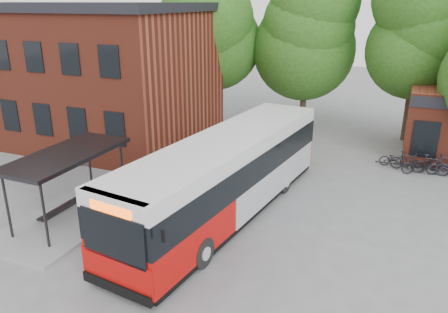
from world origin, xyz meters
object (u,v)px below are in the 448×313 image
at_px(bicycle_3, 431,165).
at_px(bicycle_4, 420,165).
at_px(city_bus, 227,177).
at_px(bicycle_1, 407,161).
at_px(bicycle_5, 446,163).
at_px(bus_shelter, 70,185).
at_px(bicycle_2, 395,159).

distance_m(bicycle_3, bicycle_4, 0.54).
bearing_deg(city_bus, bicycle_1, 57.70).
bearing_deg(city_bus, bicycle_5, 52.31).
relative_size(bus_shelter, bicycle_5, 4.03).
bearing_deg(bicycle_5, city_bus, 136.07).
bearing_deg(bicycle_5, bicycle_4, 123.14).
bearing_deg(bicycle_5, bicycle_2, 91.80).
bearing_deg(bicycle_3, bicycle_1, 80.79).
bearing_deg(bicycle_4, bicycle_1, 46.27).
distance_m(bicycle_1, bicycle_2, 0.74).
bearing_deg(bus_shelter, bicycle_3, 38.30).
xyz_separation_m(bicycle_1, bicycle_2, (-0.60, 0.42, -0.10)).
bearing_deg(bicycle_3, city_bus, 134.11).
xyz_separation_m(bicycle_1, bicycle_5, (1.90, 0.44, -0.00)).
bearing_deg(bicycle_2, bicycle_4, -126.33).
distance_m(city_bus, bicycle_4, 11.14).
relative_size(bicycle_2, bicycle_5, 0.94).
relative_size(bicycle_3, bicycle_4, 0.96).
height_order(city_bus, bicycle_5, city_bus).
relative_size(bus_shelter, bicycle_1, 4.00).
relative_size(bus_shelter, bicycle_2, 4.27).
xyz_separation_m(bus_shelter, city_bus, (5.80, 2.79, 0.25)).
xyz_separation_m(bicycle_1, bicycle_3, (1.17, -0.16, 0.02)).
relative_size(bicycle_2, bicycle_4, 0.86).
relative_size(city_bus, bicycle_1, 7.65).
bearing_deg(bicycle_2, bicycle_1, -130.33).
height_order(bus_shelter, bicycle_4, bus_shelter).
distance_m(bus_shelter, bicycle_2, 16.82).
xyz_separation_m(bus_shelter, bicycle_1, (12.76, 11.16, -0.92)).
height_order(bus_shelter, bicycle_3, bus_shelter).
bearing_deg(bus_shelter, bicycle_1, 41.18).
height_order(bicycle_1, bicycle_3, bicycle_3).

